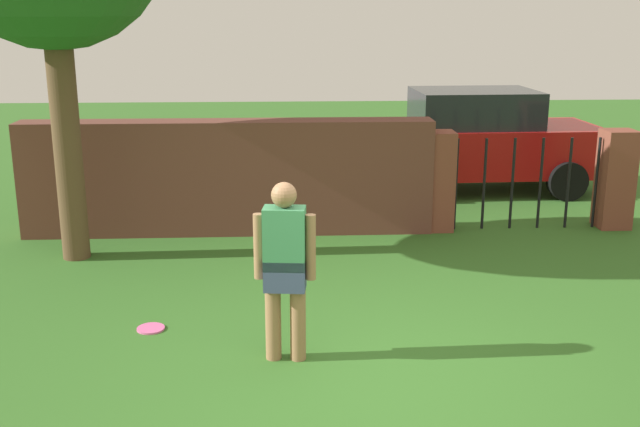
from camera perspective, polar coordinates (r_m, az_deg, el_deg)
name	(u,v)px	position (r m, az deg, el deg)	size (l,w,h in m)	color
ground_plane	(374,382)	(6.54, 4.08, -12.51)	(40.00, 40.00, 0.00)	#336623
brick_wall	(228,177)	(10.52, -6.92, 2.72)	(5.62, 0.50, 1.57)	brown
person	(285,264)	(6.58, -2.66, -3.79)	(0.54, 0.26, 1.62)	#9E704C
fence_gate	(527,180)	(11.06, 15.28, 2.43)	(2.99, 0.44, 1.40)	brown
car	(473,141)	(13.22, 11.41, 5.40)	(4.25, 2.03, 1.72)	#A51111
frisbee_pink	(151,328)	(7.67, -12.61, -8.44)	(0.27, 0.27, 0.02)	pink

